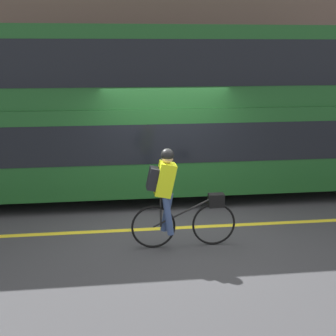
# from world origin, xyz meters

# --- Properties ---
(ground_plane) EXTENTS (80.00, 80.00, 0.00)m
(ground_plane) POSITION_xyz_m (0.00, 0.00, 0.00)
(ground_plane) COLOR #38383A
(road_center_line) EXTENTS (50.00, 0.14, 0.01)m
(road_center_line) POSITION_xyz_m (0.00, 0.12, 0.00)
(road_center_line) COLOR yellow
(road_center_line) RESTS_ON ground_plane
(sidewalk_curb) EXTENTS (60.00, 2.17, 0.14)m
(sidewalk_curb) POSITION_xyz_m (0.00, 4.83, 0.07)
(sidewalk_curb) COLOR gray
(sidewalk_curb) RESTS_ON ground_plane
(building_facade) EXTENTS (60.00, 0.30, 6.69)m
(building_facade) POSITION_xyz_m (0.00, 6.06, 3.34)
(building_facade) COLOR brown
(building_facade) RESTS_ON ground_plane
(bus) EXTENTS (10.73, 2.44, 3.68)m
(bus) POSITION_xyz_m (-0.19, 2.26, 2.04)
(bus) COLOR black
(bus) RESTS_ON ground_plane
(cyclist_on_bike) EXTENTS (1.76, 0.32, 1.69)m
(cyclist_on_bike) POSITION_xyz_m (-0.10, -0.71, 0.90)
(cyclist_on_bike) COLOR black
(cyclist_on_bike) RESTS_ON ground_plane
(street_sign_post) EXTENTS (0.36, 0.09, 2.74)m
(street_sign_post) POSITION_xyz_m (-0.51, 4.71, 1.66)
(street_sign_post) COLOR #59595B
(street_sign_post) RESTS_ON sidewalk_curb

